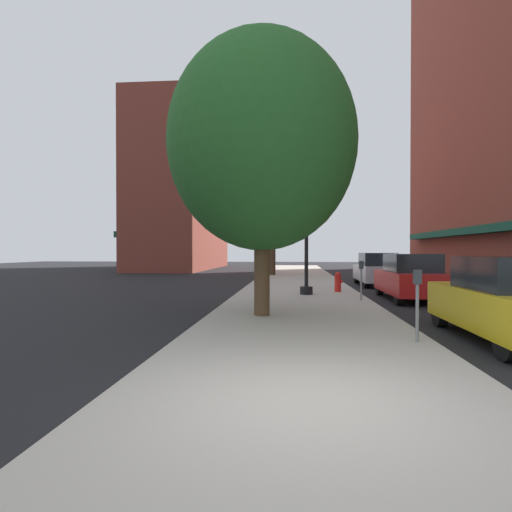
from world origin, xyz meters
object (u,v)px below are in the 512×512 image
fire_hydrant (338,282)px  car_yellow (510,301)px  lamppost (306,213)px  parking_meter_far (361,275)px  tree_mid (262,143)px  parking_meter_near (417,296)px  tree_near (273,202)px  car_red (411,278)px  car_silver (377,270)px

fire_hydrant → car_yellow: (2.41, -8.89, 0.29)m
lamppost → fire_hydrant: 3.22m
parking_meter_far → tree_mid: (-3.04, -3.56, 3.58)m
fire_hydrant → parking_meter_near: bearing=-87.3°
tree_near → car_red: 15.36m
lamppost → parking_meter_far: bearing=-46.3°
tree_near → lamppost: bearing=-81.7°
parking_meter_near → car_silver: (1.95, 14.21, -0.14)m
tree_near → tree_mid: size_ratio=1.02×
parking_meter_far → car_yellow: size_ratio=0.30×
tree_near → car_yellow: size_ratio=1.71×
tree_mid → car_red: size_ratio=1.67×
fire_hydrant → car_yellow: car_yellow is taller
lamppost → car_red: (3.71, -0.51, -2.39)m
parking_meter_near → parking_meter_far: size_ratio=1.00×
lamppost → fire_hydrant: size_ratio=7.47×
fire_hydrant → car_red: (2.41, -1.73, 0.29)m
parking_meter_near → tree_mid: bearing=135.5°
parking_meter_far → car_red: bearing=34.3°
parking_meter_far → parking_meter_near: bearing=-90.0°
parking_meter_near → car_silver: size_ratio=0.30×
parking_meter_near → tree_near: tree_near is taller
parking_meter_near → tree_mid: tree_mid is taller
tree_near → car_red: (5.62, -13.64, -4.25)m
parking_meter_near → car_red: size_ratio=0.30×
fire_hydrant → tree_mid: size_ratio=0.11×
parking_meter_near → tree_near: size_ratio=0.18×
parking_meter_far → car_yellow: (1.95, -5.84, -0.14)m
parking_meter_far → car_silver: bearing=75.7°
lamppost → car_red: size_ratio=1.37×
car_red → car_silver: same height
lamppost → parking_meter_far: 3.40m
car_yellow → car_red: bearing=89.3°
parking_meter_near → parking_meter_far: bearing=90.0°
tree_near → car_yellow: tree_near is taller
lamppost → car_yellow: bearing=-64.2°
tree_mid → tree_near: bearing=91.9°
fire_hydrant → tree_mid: tree_mid is taller
fire_hydrant → car_yellow: 9.22m
parking_meter_far → tree_near: 15.96m
tree_mid → car_silver: bearing=66.0°
car_silver → parking_meter_far: bearing=-106.4°
tree_mid → car_silver: (4.99, 11.22, -3.72)m
parking_meter_far → car_silver: 7.90m
parking_meter_far → lamppost: bearing=133.7°
parking_meter_near → tree_near: bearing=99.7°
car_yellow → car_red: same height
tree_mid → car_yellow: bearing=-24.5°
fire_hydrant → tree_near: tree_near is taller
fire_hydrant → parking_meter_far: parking_meter_far is taller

